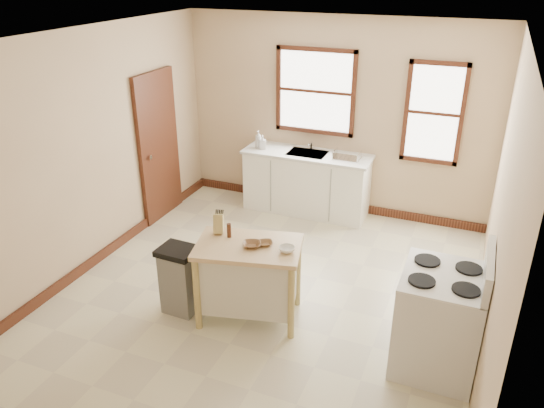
% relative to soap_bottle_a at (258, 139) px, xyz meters
% --- Properties ---
extents(floor, '(5.00, 5.00, 0.00)m').
position_rel_soap_bottle_a_xyz_m(floor, '(1.04, -2.15, -1.05)').
color(floor, beige).
rests_on(floor, ground).
extents(ceiling, '(5.00, 5.00, 0.00)m').
position_rel_soap_bottle_a_xyz_m(ceiling, '(1.04, -2.15, 1.75)').
color(ceiling, white).
rests_on(ceiling, ground).
extents(wall_back, '(4.50, 0.04, 2.80)m').
position_rel_soap_bottle_a_xyz_m(wall_back, '(1.04, 0.35, 0.35)').
color(wall_back, '#CBAD86').
rests_on(wall_back, ground).
extents(wall_left, '(0.04, 5.00, 2.80)m').
position_rel_soap_bottle_a_xyz_m(wall_left, '(-1.21, -2.15, 0.35)').
color(wall_left, '#CBAD86').
rests_on(wall_left, ground).
extents(wall_right, '(0.04, 5.00, 2.80)m').
position_rel_soap_bottle_a_xyz_m(wall_right, '(3.29, -2.15, 0.35)').
color(wall_right, '#CBAD86').
rests_on(wall_right, ground).
extents(window_main, '(1.17, 0.06, 1.22)m').
position_rel_soap_bottle_a_xyz_m(window_main, '(0.74, 0.33, 0.70)').
color(window_main, black).
rests_on(window_main, wall_back).
extents(window_side, '(0.77, 0.06, 1.37)m').
position_rel_soap_bottle_a_xyz_m(window_side, '(2.39, 0.33, 0.55)').
color(window_side, black).
rests_on(window_side, wall_back).
extents(door_left, '(0.06, 0.90, 2.10)m').
position_rel_soap_bottle_a_xyz_m(door_left, '(-1.17, -0.85, 0.00)').
color(door_left, black).
rests_on(door_left, ground).
extents(baseboard_back, '(4.50, 0.04, 0.12)m').
position_rel_soap_bottle_a_xyz_m(baseboard_back, '(1.04, 0.32, -0.99)').
color(baseboard_back, black).
rests_on(baseboard_back, ground).
extents(baseboard_left, '(0.04, 5.00, 0.12)m').
position_rel_soap_bottle_a_xyz_m(baseboard_left, '(-1.18, -2.15, -0.99)').
color(baseboard_left, black).
rests_on(baseboard_left, ground).
extents(sink_counter, '(1.86, 0.62, 0.92)m').
position_rel_soap_bottle_a_xyz_m(sink_counter, '(0.74, 0.05, -0.59)').
color(sink_counter, white).
rests_on(sink_counter, ground).
extents(faucet, '(0.03, 0.03, 0.22)m').
position_rel_soap_bottle_a_xyz_m(faucet, '(0.74, 0.23, -0.02)').
color(faucet, silver).
rests_on(faucet, sink_counter).
extents(soap_bottle_a, '(0.10, 0.10, 0.26)m').
position_rel_soap_bottle_a_xyz_m(soap_bottle_a, '(0.00, 0.00, 0.00)').
color(soap_bottle_a, '#B2B2B2').
rests_on(soap_bottle_a, sink_counter).
extents(soap_bottle_b, '(0.12, 0.12, 0.20)m').
position_rel_soap_bottle_a_xyz_m(soap_bottle_b, '(0.08, -0.03, -0.03)').
color(soap_bottle_b, '#B2B2B2').
rests_on(soap_bottle_b, sink_counter).
extents(dish_rack, '(0.45, 0.40, 0.09)m').
position_rel_soap_bottle_a_xyz_m(dish_rack, '(1.34, 0.03, -0.08)').
color(dish_rack, silver).
rests_on(dish_rack, sink_counter).
extents(kitchen_island, '(1.18, 0.89, 0.86)m').
position_rel_soap_bottle_a_xyz_m(kitchen_island, '(1.04, -2.63, -0.62)').
color(kitchen_island, '#E4B386').
rests_on(kitchen_island, ground).
extents(knife_block, '(0.13, 0.13, 0.20)m').
position_rel_soap_bottle_a_xyz_m(knife_block, '(0.65, -2.51, -0.09)').
color(knife_block, tan).
rests_on(knife_block, kitchen_island).
extents(pepper_grinder, '(0.05, 0.05, 0.15)m').
position_rel_soap_bottle_a_xyz_m(pepper_grinder, '(0.79, -2.55, -0.11)').
color(pepper_grinder, '#3F1E10').
rests_on(pepper_grinder, kitchen_island).
extents(bowl_a, '(0.23, 0.23, 0.04)m').
position_rel_soap_bottle_a_xyz_m(bowl_a, '(1.08, -2.65, -0.17)').
color(bowl_a, brown).
rests_on(bowl_a, kitchen_island).
extents(bowl_b, '(0.20, 0.20, 0.04)m').
position_rel_soap_bottle_a_xyz_m(bowl_b, '(1.20, -2.56, -0.17)').
color(bowl_b, brown).
rests_on(bowl_b, kitchen_island).
extents(bowl_c, '(0.19, 0.19, 0.05)m').
position_rel_soap_bottle_a_xyz_m(bowl_c, '(1.44, -2.61, -0.16)').
color(bowl_c, silver).
rests_on(bowl_c, kitchen_island).
extents(trash_bin, '(0.40, 0.34, 0.76)m').
position_rel_soap_bottle_a_xyz_m(trash_bin, '(0.32, -2.81, -0.67)').
color(trash_bin, slate).
rests_on(trash_bin, ground).
extents(gas_stove, '(0.78, 0.79, 1.24)m').
position_rel_soap_bottle_a_xyz_m(gas_stove, '(2.93, -2.65, -0.43)').
color(gas_stove, silver).
rests_on(gas_stove, ground).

